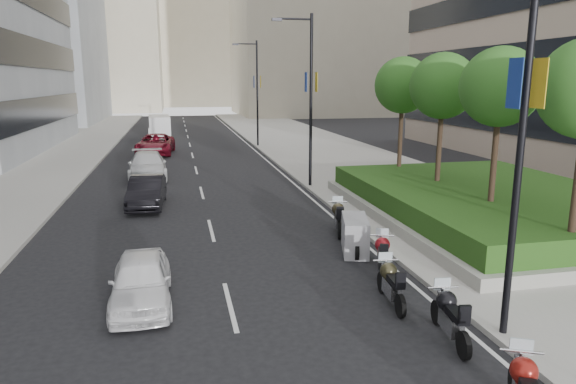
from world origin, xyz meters
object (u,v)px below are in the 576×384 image
object	(u,v)px
car_d	(155,144)
delivery_van	(160,128)
lamp_post_2	(255,88)
motorcycle_2	(450,316)
motorcycle_3	(391,283)
car_a	(141,280)
lamp_post_0	(518,110)
motorcycle_5	(355,235)
car_c	(148,166)
motorcycle_4	(382,255)
motorcycle_6	(338,217)
car_b	(147,192)
lamp_post_1	(308,93)

from	to	relation	value
car_d	delivery_van	size ratio (longest dim) A/B	1.06
lamp_post_2	motorcycle_2	size ratio (longest dim) A/B	4.23
motorcycle_3	car_a	size ratio (longest dim) A/B	0.56
lamp_post_0	motorcycle_5	distance (m)	7.83
lamp_post_0	delivery_van	bearing A→B (deg)	100.78
car_a	car_d	xyz separation A→B (m)	(-0.59, 28.62, 0.16)
motorcycle_2	motorcycle_3	xyz separation A→B (m)	(-0.51, 2.06, -0.01)
car_c	car_d	world-z (taller)	car_d
motorcycle_4	motorcycle_6	distance (m)	4.36
motorcycle_4	car_d	xyz separation A→B (m)	(-7.49, 27.93, 0.23)
motorcycle_6	car_b	world-z (taller)	car_b
lamp_post_2	delivery_van	xyz separation A→B (m)	(-8.42, 9.22, -4.03)
lamp_post_0	lamp_post_2	xyz separation A→B (m)	(0.00, 35.00, 0.00)
motorcycle_5	car_a	size ratio (longest dim) A/B	0.56
motorcycle_2	car_d	size ratio (longest dim) A/B	0.37
car_a	motorcycle_4	bearing A→B (deg)	4.51
car_c	delivery_van	world-z (taller)	delivery_van
motorcycle_3	car_b	distance (m)	13.92
lamp_post_1	motorcycle_6	distance (m)	9.50
car_b	car_d	bearing A→B (deg)	93.77
motorcycle_5	car_c	xyz separation A→B (m)	(-7.44, 15.33, 0.17)
motorcycle_5	motorcycle_2	bearing A→B (deg)	-164.76
car_b	car_c	bearing A→B (deg)	95.51
delivery_van	motorcycle_4	bearing A→B (deg)	-82.30
car_c	delivery_van	distance (m)	22.56
motorcycle_4	delivery_van	xyz separation A→B (m)	(-7.47, 39.91, 0.47)
motorcycle_4	motorcycle_6	xyz separation A→B (m)	(0.03, 4.36, 0.02)
motorcycle_5	car_d	size ratio (longest dim) A/B	0.37
lamp_post_1	motorcycle_2	xyz separation A→B (m)	(-1.07, -16.80, -4.50)
motorcycle_2	motorcycle_3	bearing A→B (deg)	21.88
lamp_post_0	delivery_van	xyz separation A→B (m)	(-8.42, 44.22, -4.03)
motorcycle_3	motorcycle_4	distance (m)	2.15
lamp_post_1	car_b	world-z (taller)	lamp_post_1
motorcycle_5	delivery_van	bearing A→B (deg)	25.90
motorcycle_2	car_a	world-z (taller)	car_a
car_b	motorcycle_3	bearing A→B (deg)	-58.29
car_a	car_d	distance (m)	28.63
lamp_post_1	motorcycle_5	world-z (taller)	lamp_post_1
motorcycle_6	car_b	distance (m)	9.34
car_a	motorcycle_3	bearing A→B (deg)	-13.48
motorcycle_3	motorcycle_6	world-z (taller)	motorcycle_6
motorcycle_4	motorcycle_3	bearing A→B (deg)	-176.69
motorcycle_2	car_c	bearing A→B (deg)	27.26
motorcycle_2	motorcycle_5	size ratio (longest dim) A/B	1.01
lamp_post_2	motorcycle_4	size ratio (longest dim) A/B	4.41
lamp_post_0	motorcycle_4	size ratio (longest dim) A/B	4.41
motorcycle_4	car_b	bearing A→B (deg)	55.72
lamp_post_1	motorcycle_6	size ratio (longest dim) A/B	4.14
car_c	car_d	xyz separation A→B (m)	(0.09, 10.58, 0.03)
lamp_post_1	car_a	distance (m)	16.13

